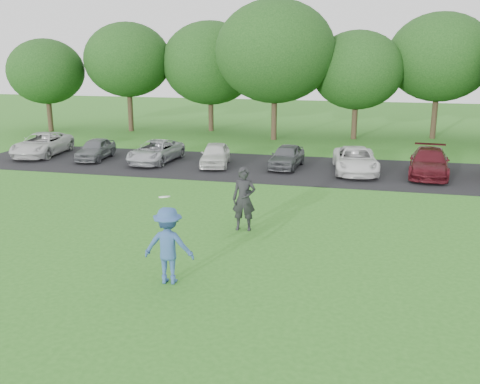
# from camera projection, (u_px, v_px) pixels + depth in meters

# --- Properties ---
(ground) EXTENTS (100.00, 100.00, 0.00)m
(ground) POSITION_uv_depth(u_px,v_px,m) (209.00, 275.00, 13.62)
(ground) COLOR #2F7220
(ground) RESTS_ON ground
(parking_lot) EXTENTS (32.00, 6.50, 0.03)m
(parking_lot) POSITION_uv_depth(u_px,v_px,m) (285.00, 169.00, 25.85)
(parking_lot) COLOR black
(parking_lot) RESTS_ON ground
(frisbee_player) EXTENTS (1.30, 0.82, 2.30)m
(frisbee_player) POSITION_uv_depth(u_px,v_px,m) (169.00, 245.00, 13.00)
(frisbee_player) COLOR #33548F
(frisbee_player) RESTS_ON ground
(camera_bystander) EXTENTS (0.78, 0.55, 2.03)m
(camera_bystander) POSITION_uv_depth(u_px,v_px,m) (244.00, 199.00, 16.84)
(camera_bystander) COLOR black
(camera_bystander) RESTS_ON ground
(parked_cars) EXTENTS (28.60, 4.83, 1.21)m
(parked_cars) POSITION_uv_depth(u_px,v_px,m) (264.00, 156.00, 25.94)
(parked_cars) COLOR silver
(parked_cars) RESTS_ON parking_lot
(tree_row) EXTENTS (42.39, 9.85, 8.64)m
(tree_row) POSITION_uv_depth(u_px,v_px,m) (333.00, 61.00, 33.44)
(tree_row) COLOR #38281C
(tree_row) RESTS_ON ground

